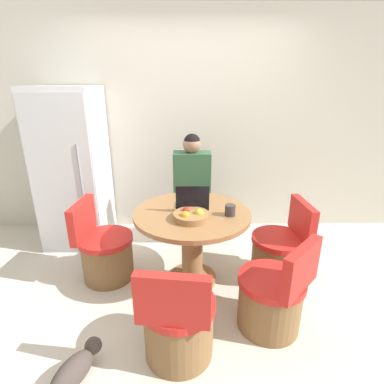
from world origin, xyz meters
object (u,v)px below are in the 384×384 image
at_px(refrigerator, 73,169).
at_px(chair_right_side, 279,253).
at_px(dining_table, 192,233).
at_px(cat, 75,369).
at_px(person_seated, 192,187).
at_px(chair_left_side, 105,253).
at_px(chair_near_camera, 178,324).
at_px(fruit_bowl, 191,216).
at_px(chair_near_right_corner, 272,298).
at_px(laptop, 192,203).

xyz_separation_m(refrigerator, chair_right_side, (2.16, -0.79, -0.62)).
xyz_separation_m(dining_table, cat, (-0.75, -1.02, -0.41)).
bearing_deg(cat, person_seated, 2.40).
relative_size(chair_left_side, chair_right_side, 1.00).
height_order(chair_near_camera, fruit_bowl, fruit_bowl).
relative_size(dining_table, cat, 2.35).
bearing_deg(fruit_bowl, chair_near_right_corner, -35.22).
distance_m(dining_table, laptop, 0.27).
xyz_separation_m(refrigerator, chair_left_side, (0.49, -0.77, -0.62)).
bearing_deg(cat, chair_right_side, -30.13).
bearing_deg(person_seated, chair_near_right_corner, 114.07).
height_order(refrigerator, chair_near_camera, refrigerator).
xyz_separation_m(dining_table, person_seated, (0.01, 0.74, 0.19)).
relative_size(dining_table, chair_near_right_corner, 1.33).
bearing_deg(dining_table, chair_left_side, 174.70).
distance_m(fruit_bowl, cat, 1.32).
height_order(dining_table, chair_near_camera, chair_near_camera).
bearing_deg(chair_left_side, refrigerator, 38.04).
bearing_deg(fruit_bowl, chair_left_side, 164.44).
height_order(refrigerator, fruit_bowl, refrigerator).
bearing_deg(chair_near_camera, dining_table, -90.00).
bearing_deg(dining_table, chair_near_right_corner, -44.16).
bearing_deg(chair_right_side, cat, -59.38).
relative_size(chair_near_camera, cat, 1.77).
bearing_deg(person_seated, refrigerator, -4.37).
bearing_deg(fruit_bowl, person_seated, 88.83).
xyz_separation_m(chair_near_camera, person_seated, (0.11, 1.57, 0.44)).
height_order(chair_right_side, person_seated, person_seated).
height_order(chair_near_camera, chair_near_right_corner, same).
height_order(chair_right_side, laptop, laptop).
height_order(chair_near_camera, cat, chair_near_camera).
distance_m(chair_left_side, fruit_bowl, 0.98).
bearing_deg(chair_left_side, chair_right_side, -85.61).
xyz_separation_m(dining_table, laptop, (0.00, 0.07, 0.26)).
bearing_deg(chair_near_camera, cat, 24.18).
bearing_deg(chair_near_camera, chair_left_side, -43.99).
bearing_deg(refrigerator, chair_right_side, -20.16).
relative_size(chair_left_side, fruit_bowl, 2.58).
bearing_deg(fruit_bowl, dining_table, 86.14).
relative_size(chair_near_camera, chair_left_side, 1.00).
relative_size(chair_left_side, laptop, 2.69).
xyz_separation_m(chair_left_side, person_seated, (0.84, 0.66, 0.44)).
bearing_deg(cat, chair_left_side, 29.74).
bearing_deg(laptop, person_seated, -90.45).
distance_m(chair_near_right_corner, cat, 1.43).
distance_m(dining_table, fruit_bowl, 0.29).
bearing_deg(dining_table, fruit_bowl, -93.86).
relative_size(chair_right_side, cat, 1.77).
xyz_separation_m(refrigerator, cat, (0.57, -1.87, -0.78)).
bearing_deg(chair_near_right_corner, dining_table, -90.00).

